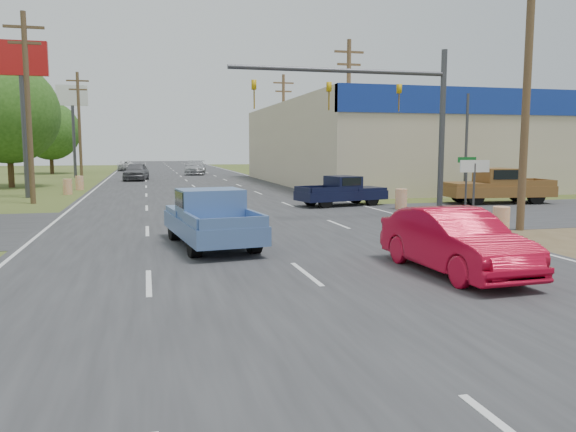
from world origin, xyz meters
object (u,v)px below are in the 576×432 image
object	(u,v)px
distant_car_grey	(136,171)
blue_pickup	(210,217)
brown_pickup	(495,186)
distant_car_white	(126,166)
red_convertible	(455,242)
navy_pickup	(343,191)
distant_car_silver	(195,168)

from	to	relation	value
distant_car_grey	blue_pickup	bearing A→B (deg)	-78.91
brown_pickup	distant_car_white	bearing A→B (deg)	27.49
red_convertible	navy_pickup	size ratio (longest dim) A/B	0.94
brown_pickup	distant_car_silver	bearing A→B (deg)	24.22
red_convertible	brown_pickup	distance (m)	18.52
red_convertible	navy_pickup	distance (m)	15.86
blue_pickup	brown_pickup	size ratio (longest dim) A/B	0.92
distant_car_grey	distant_car_silver	distance (m)	12.16
navy_pickup	distant_car_grey	xyz separation A→B (m)	(-10.71, 26.26, 0.06)
blue_pickup	red_convertible	bearing A→B (deg)	-52.50
navy_pickup	distant_car_grey	size ratio (longest dim) A/B	1.00
blue_pickup	navy_pickup	size ratio (longest dim) A/B	1.11
distant_car_silver	red_convertible	bearing A→B (deg)	-80.53
navy_pickup	distant_car_silver	distance (m)	36.92
navy_pickup	blue_pickup	bearing A→B (deg)	-50.26
red_convertible	navy_pickup	xyz separation A→B (m)	(2.84, 15.61, 0.01)
distant_car_grey	distant_car_silver	world-z (taller)	distant_car_grey
red_convertible	brown_pickup	bearing A→B (deg)	50.25
navy_pickup	distant_car_silver	world-z (taller)	distant_car_silver
brown_pickup	distant_car_grey	world-z (taller)	brown_pickup
brown_pickup	distant_car_silver	distance (m)	39.61
blue_pickup	distant_car_white	bearing A→B (deg)	87.19
distant_car_silver	distant_car_white	size ratio (longest dim) A/B	1.14
red_convertible	brown_pickup	xyz separation A→B (m)	(11.17, 14.77, 0.19)
blue_pickup	distant_car_silver	world-z (taller)	blue_pickup
navy_pickup	distant_car_white	bearing A→B (deg)	-178.73
brown_pickup	distant_car_white	xyz separation A→B (m)	(-20.70, 51.13, -0.30)
distant_car_grey	distant_car_silver	xyz separation A→B (m)	(6.30, 10.40, -0.05)
red_convertible	blue_pickup	world-z (taller)	blue_pickup
navy_pickup	distant_car_silver	size ratio (longest dim) A/B	0.91
blue_pickup	navy_pickup	world-z (taller)	blue_pickup
blue_pickup	distant_car_white	distance (m)	60.79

